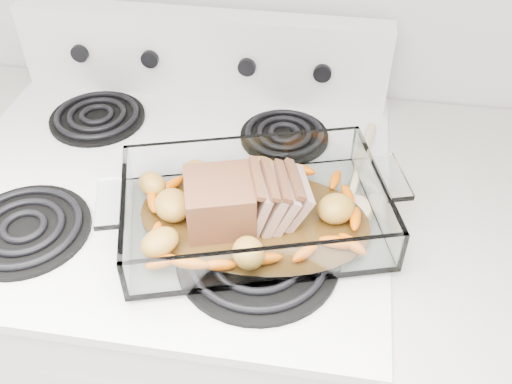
# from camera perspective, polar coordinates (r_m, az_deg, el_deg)

# --- Properties ---
(electric_range) EXTENTS (0.78, 0.70, 1.12)m
(electric_range) POSITION_cam_1_polar(r_m,az_deg,el_deg) (1.36, -6.86, -13.40)
(electric_range) COLOR white
(electric_range) RESTS_ON ground
(counter_right) EXTENTS (0.58, 0.68, 0.93)m
(counter_right) POSITION_cam_1_polar(r_m,az_deg,el_deg) (1.40, 21.77, -16.55)
(counter_right) COLOR white
(counter_right) RESTS_ON ground
(baking_dish) EXTENTS (0.40, 0.27, 0.08)m
(baking_dish) POSITION_cam_1_polar(r_m,az_deg,el_deg) (0.91, -0.20, -2.13)
(baking_dish) COLOR white
(baking_dish) RESTS_ON electric_range
(pork_roast) EXTENTS (0.19, 0.10, 0.08)m
(pork_roast) POSITION_cam_1_polar(r_m,az_deg,el_deg) (0.89, -1.95, -0.63)
(pork_roast) COLOR brown
(pork_roast) RESTS_ON baking_dish
(roast_vegetables) EXTENTS (0.34, 0.19, 0.04)m
(roast_vegetables) POSITION_cam_1_polar(r_m,az_deg,el_deg) (0.93, -0.09, -0.34)
(roast_vegetables) COLOR orange
(roast_vegetables) RESTS_ON baking_dish
(wooden_spoon) EXTENTS (0.06, 0.28, 0.02)m
(wooden_spoon) POSITION_cam_1_polar(r_m,az_deg,el_deg) (1.00, 10.25, 0.46)
(wooden_spoon) COLOR beige
(wooden_spoon) RESTS_ON electric_range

